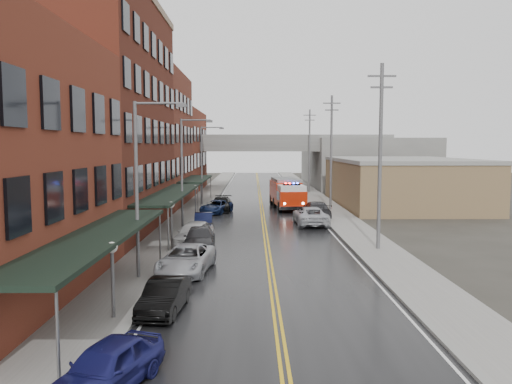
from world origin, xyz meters
name	(u,v)px	position (x,y,z in m)	size (l,w,h in m)	color
ground	(280,340)	(0.00, 0.00, 0.00)	(220.00, 220.00, 0.00)	#2D2B26
road	(263,218)	(0.00, 30.00, 0.01)	(11.00, 160.00, 0.02)	black
sidewalk_left	(186,217)	(-7.30, 30.00, 0.07)	(3.00, 160.00, 0.15)	slate
sidewalk_right	(340,217)	(7.30, 30.00, 0.07)	(3.00, 160.00, 0.15)	slate
curb_left	(204,217)	(-5.65, 30.00, 0.07)	(0.30, 160.00, 0.15)	gray
curb_right	(322,217)	(5.65, 30.00, 0.07)	(0.30, 160.00, 0.15)	gray
brick_building_b	(97,118)	(-13.30, 23.00, 9.00)	(9.00, 20.00, 18.00)	#552416
brick_building_c	(145,140)	(-13.30, 40.50, 7.50)	(9.00, 15.00, 15.00)	brown
brick_building_far	(170,151)	(-13.30, 58.00, 6.00)	(9.00, 20.00, 12.00)	maroon
tan_building	(400,184)	(16.00, 40.00, 2.50)	(14.00, 22.00, 5.00)	#90754D
right_far_block	(361,162)	(18.00, 70.00, 4.00)	(18.00, 30.00, 8.00)	slate
awning_0	(99,236)	(-7.49, 4.00, 2.99)	(2.60, 16.00, 3.09)	black
awning_1	(172,194)	(-7.49, 23.00, 2.99)	(2.60, 18.00, 3.09)	black
awning_2	(196,179)	(-7.49, 40.50, 2.99)	(2.60, 13.00, 3.09)	black
globe_lamp_0	(112,262)	(-6.40, 2.00, 2.31)	(0.44, 0.44, 3.12)	#59595B
globe_lamp_1	(171,214)	(-6.40, 16.00, 2.31)	(0.44, 0.44, 3.12)	#59595B
globe_lamp_2	(195,194)	(-6.40, 30.00, 2.31)	(0.44, 0.44, 3.12)	#59595B
street_lamp_0	(141,178)	(-6.55, 8.00, 5.19)	(2.64, 0.22, 9.00)	#59595B
street_lamp_1	(185,166)	(-6.55, 24.00, 5.19)	(2.64, 0.22, 9.00)	#59595B
street_lamp_2	(204,160)	(-6.55, 40.00, 5.19)	(2.64, 0.22, 9.00)	#59595B
utility_pole_0	(380,154)	(7.20, 15.00, 6.31)	(1.80, 0.24, 12.00)	#59595B
utility_pole_1	(331,151)	(7.20, 35.00, 6.31)	(1.80, 0.24, 12.00)	#59595B
utility_pole_2	(309,149)	(7.20, 55.00, 6.31)	(1.80, 0.24, 12.00)	#59595B
overpass	(259,151)	(0.00, 62.00, 5.99)	(40.00, 10.00, 7.50)	slate
fire_truck	(287,193)	(2.77, 37.03, 1.74)	(4.16, 9.02, 3.21)	#B31F08
parked_car_left_0	(107,367)	(-5.00, -3.68, 0.71)	(1.67, 4.16, 1.42)	#161855
parked_car_left_1	(165,296)	(-4.58, 2.97, 0.67)	(1.42, 4.07, 1.34)	black
parked_car_left_2	(186,259)	(-4.53, 9.40, 0.73)	(2.44, 5.29, 1.47)	#A4A6AC
parked_car_left_3	(199,238)	(-4.49, 15.56, 0.71)	(2.00, 4.92, 1.43)	#262628
parked_car_left_4	(194,233)	(-5.00, 16.80, 0.84)	(1.98, 4.92, 1.68)	#B3B3B3
parked_car_left_5	(203,221)	(-5.00, 23.40, 0.67)	(1.42, 4.08, 1.34)	black
parked_car_left_6	(216,207)	(-4.67, 33.20, 0.66)	(2.19, 4.76, 1.32)	#111E43
parked_car_left_7	(221,204)	(-4.29, 34.80, 0.75)	(2.11, 5.19, 1.51)	black
parked_car_right_0	(311,216)	(4.02, 25.63, 0.80)	(2.65, 5.75, 1.60)	#AFB2B7
parked_car_right_1	(316,210)	(5.00, 29.80, 0.80)	(2.25, 5.52, 1.60)	#28282A
parked_car_right_2	(291,197)	(3.60, 42.06, 0.72)	(1.70, 4.22, 1.44)	white
parked_car_right_3	(290,192)	(3.95, 48.59, 0.69)	(1.47, 4.20, 1.39)	#0E1133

